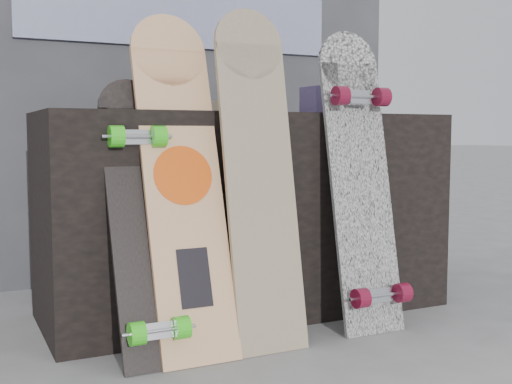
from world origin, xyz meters
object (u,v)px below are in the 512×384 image
longboard_geisha (182,171)px  skateboard_dark (142,214)px  longboard_cascadia (361,174)px  vendor_table (246,213)px  longboard_celtic (259,166)px

longboard_geisha → skateboard_dark: bearing=-170.7°
skateboard_dark → longboard_geisha: bearing=9.3°
longboard_cascadia → vendor_table: bearing=126.1°
vendor_table → longboard_celtic: 0.47m
longboard_cascadia → skateboard_dark: 0.82m
longboard_celtic → skateboard_dark: (-0.40, 0.04, -0.15)m
vendor_table → longboard_cascadia: bearing=-53.9°
vendor_table → longboard_geisha: (-0.39, -0.34, 0.20)m
vendor_table → skateboard_dark: (-0.53, -0.36, 0.07)m
longboard_celtic → skateboard_dark: 0.42m
vendor_table → skateboard_dark: 0.65m
skateboard_dark → longboard_cascadia: bearing=-2.2°
longboard_cascadia → longboard_celtic: bearing=-179.4°
longboard_geisha → longboard_cascadia: (0.68, -0.05, -0.03)m
longboard_celtic → longboard_cascadia: 0.42m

